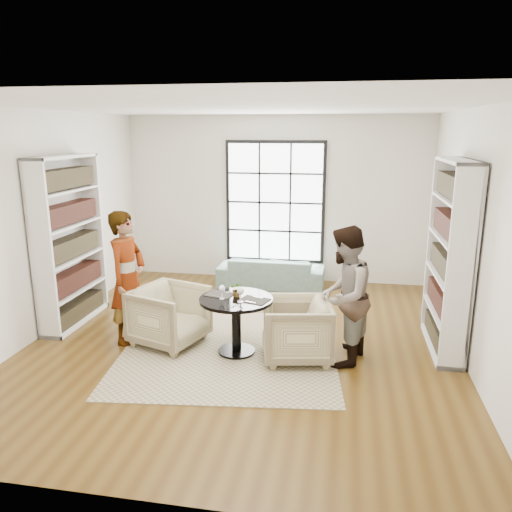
% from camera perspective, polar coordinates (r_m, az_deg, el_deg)
% --- Properties ---
extents(ground, '(6.00, 6.00, 0.00)m').
position_cam_1_polar(ground, '(6.72, -1.51, -9.79)').
color(ground, '#573D14').
extents(room_shell, '(6.00, 6.01, 6.00)m').
position_cam_1_polar(room_shell, '(6.83, -0.66, 1.73)').
color(room_shell, silver).
rests_on(room_shell, ground).
extents(rug, '(2.96, 2.96, 0.01)m').
position_cam_1_polar(rug, '(6.48, -3.15, -10.70)').
color(rug, tan).
rests_on(rug, ground).
extents(pedestal_table, '(0.91, 0.91, 0.73)m').
position_cam_1_polar(pedestal_table, '(6.22, -2.27, -6.57)').
color(pedestal_table, black).
rests_on(pedestal_table, ground).
extents(sofa, '(1.87, 0.74, 0.54)m').
position_cam_1_polar(sofa, '(8.90, 1.74, -1.85)').
color(sofa, gray).
rests_on(sofa, ground).
extents(armchair_left, '(1.07, 1.05, 0.77)m').
position_cam_1_polar(armchair_left, '(6.64, -9.85, -6.73)').
color(armchair_left, tan).
rests_on(armchair_left, ground).
extents(armchair_right, '(0.95, 0.93, 0.75)m').
position_cam_1_polar(armchair_right, '(6.15, 4.63, -8.41)').
color(armchair_right, '#C6B08D').
rests_on(armchair_right, ground).
extents(person_left, '(0.51, 0.69, 1.75)m').
position_cam_1_polar(person_left, '(6.69, -14.47, -2.41)').
color(person_left, gray).
rests_on(person_left, ground).
extents(person_right, '(0.82, 0.95, 1.67)m').
position_cam_1_polar(person_right, '(5.96, 10.00, -4.56)').
color(person_right, gray).
rests_on(person_right, ground).
extents(placemat_left, '(0.40, 0.35, 0.01)m').
position_cam_1_polar(placemat_left, '(6.29, -4.15, -4.40)').
color(placemat_left, black).
rests_on(placemat_left, pedestal_table).
extents(placemat_right, '(0.40, 0.35, 0.01)m').
position_cam_1_polar(placemat_right, '(6.07, -0.21, -5.06)').
color(placemat_right, black).
rests_on(placemat_right, pedestal_table).
extents(cutlery_left, '(0.20, 0.25, 0.01)m').
position_cam_1_polar(cutlery_left, '(6.28, -4.15, -4.34)').
color(cutlery_left, '#B8B8BC').
rests_on(cutlery_left, placemat_left).
extents(cutlery_right, '(0.20, 0.25, 0.01)m').
position_cam_1_polar(cutlery_right, '(6.07, -0.21, -4.99)').
color(cutlery_right, '#B8B8BC').
rests_on(cutlery_right, placemat_right).
extents(wine_glass_left, '(0.08, 0.08, 0.18)m').
position_cam_1_polar(wine_glass_left, '(6.09, -3.92, -3.79)').
color(wine_glass_left, silver).
rests_on(wine_glass_left, pedestal_table).
extents(wine_glass_right, '(0.09, 0.09, 0.19)m').
position_cam_1_polar(wine_glass_right, '(5.96, -1.79, -4.06)').
color(wine_glass_right, silver).
rests_on(wine_glass_right, pedestal_table).
extents(flower_centerpiece, '(0.17, 0.15, 0.19)m').
position_cam_1_polar(flower_centerpiece, '(6.18, -2.18, -3.83)').
color(flower_centerpiece, gray).
rests_on(flower_centerpiece, pedestal_table).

